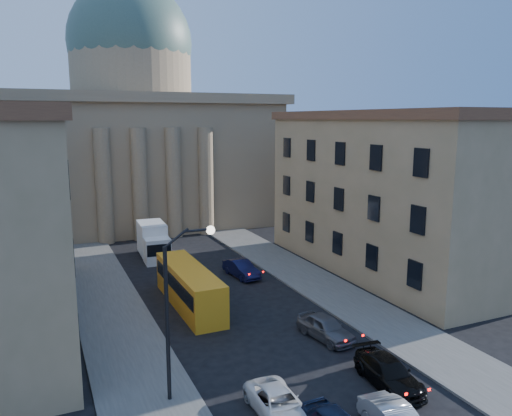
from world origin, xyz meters
The scene contains 11 objects.
sidewalk_left centered at (-8.50, 18.00, 0.07)m, with size 5.00×60.00×0.15m, color #52504B.
sidewalk_right centered at (8.50, 18.00, 0.07)m, with size 5.00×60.00×0.15m, color #52504B.
church centered at (0.00, 55.47, 11.88)m, with size 68.02×28.76×36.60m.
building_right centered at (17.00, 22.00, 7.42)m, with size 11.60×26.60×14.70m.
street_lamp centered at (-6.97, 8.00, 5.29)m, with size 2.62×0.44×8.83m.
car_left_mid centered at (-3.07, 4.64, 0.64)m, with size 2.11×4.58×1.27m, color silver.
car_right_mid centered at (3.50, 4.80, 0.71)m, with size 2.00×4.92×1.43m, color black.
car_right_far centered at (3.50, 11.07, 0.76)m, with size 1.79×4.46×1.52m, color #535359.
car_right_distant centered at (3.38, 25.11, 0.75)m, with size 1.58×4.54×1.50m, color black.
city_bus centered at (-2.88, 20.18, 1.60)m, with size 2.55×10.59×2.98m.
box_truck centered at (-2.41, 34.52, 1.64)m, with size 2.79×6.43×3.47m.
Camera 1 is at (-12.82, -14.69, 13.98)m, focal length 35.00 mm.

